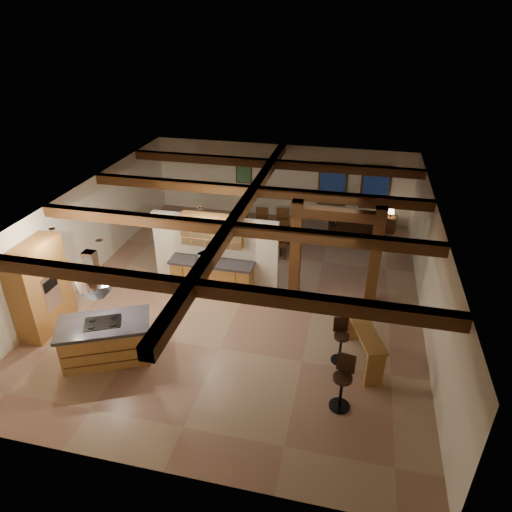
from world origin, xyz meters
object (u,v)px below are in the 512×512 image
at_px(sofa, 354,226).
at_px(bar_counter, 364,339).
at_px(dining_table, 261,237).
at_px(kitchen_island, 106,340).

relative_size(sofa, bar_counter, 0.99).
height_order(dining_table, sofa, dining_table).
relative_size(kitchen_island, bar_counter, 1.27).
distance_m(kitchen_island, dining_table, 6.94).
height_order(dining_table, bar_counter, bar_counter).
xyz_separation_m(kitchen_island, sofa, (5.47, 8.38, -0.26)).
height_order(kitchen_island, sofa, kitchen_island).
distance_m(sofa, bar_counter, 7.16).
bearing_deg(kitchen_island, bar_counter, 11.87).
bearing_deg(kitchen_island, dining_table, 70.59).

